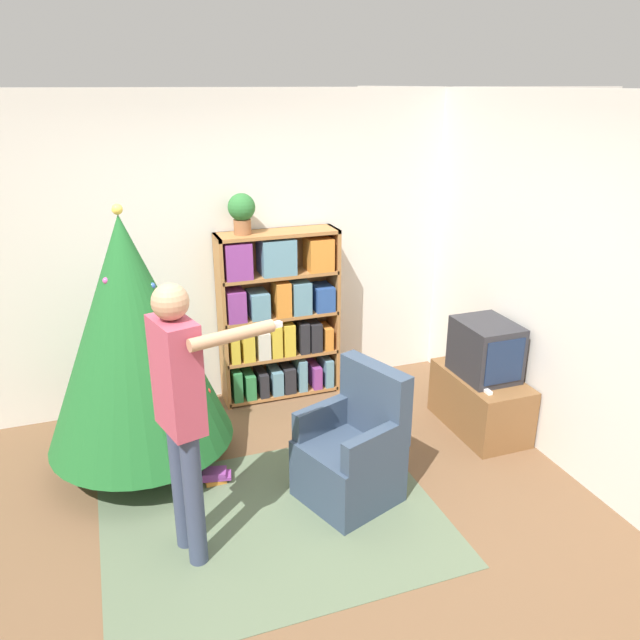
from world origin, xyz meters
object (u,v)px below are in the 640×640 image
at_px(bookshelf, 279,315).
at_px(television, 486,349).
at_px(armchair, 353,454).
at_px(potted_plant, 242,211).
at_px(christmas_tree, 132,334).
at_px(standing_person, 181,403).

bearing_deg(bookshelf, television, -39.63).
bearing_deg(armchair, potted_plant, 171.22).
xyz_separation_m(christmas_tree, standing_person, (0.18, -1.05, -0.03)).
xyz_separation_m(armchair, standing_person, (-1.10, -0.18, 0.68)).
xyz_separation_m(standing_person, potted_plant, (0.78, 1.78, 0.68)).
bearing_deg(christmas_tree, bookshelf, 30.31).
distance_m(television, potted_plant, 2.21).
relative_size(bookshelf, potted_plant, 4.52).
distance_m(armchair, potted_plant, 2.12).
height_order(bookshelf, christmas_tree, christmas_tree).
bearing_deg(television, bookshelf, 140.37).
relative_size(television, christmas_tree, 0.26).
xyz_separation_m(christmas_tree, armchair, (1.29, -0.86, -0.71)).
relative_size(christmas_tree, armchair, 2.09).
relative_size(standing_person, potted_plant, 5.12).
height_order(television, armchair, armchair).
bearing_deg(television, standing_person, -164.64).
relative_size(bookshelf, christmas_tree, 0.78).
bearing_deg(bookshelf, potted_plant, 178.73).
relative_size(christmas_tree, standing_person, 1.14).
distance_m(bookshelf, armchair, 1.65).
distance_m(bookshelf, television, 1.75).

